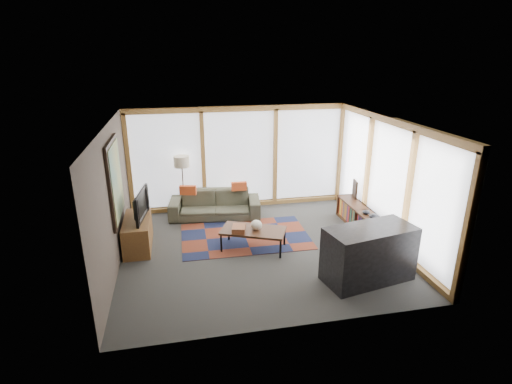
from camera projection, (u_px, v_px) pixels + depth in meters
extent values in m
plane|color=#333330|center=(260.00, 249.00, 8.21)|extent=(5.50, 5.50, 0.00)
cube|color=#483B35|center=(112.00, 199.00, 7.25)|extent=(0.04, 5.00, 2.60)
cube|color=#483B35|center=(298.00, 247.00, 5.46)|extent=(5.50, 0.04, 2.60)
cube|color=silver|center=(260.00, 122.00, 7.34)|extent=(5.50, 5.00, 0.04)
cube|color=white|center=(240.00, 158.00, 10.05)|extent=(5.30, 0.02, 2.35)
cube|color=white|center=(388.00, 180.00, 8.29)|extent=(0.02, 4.80, 2.35)
cube|color=black|center=(115.00, 181.00, 7.45)|extent=(0.05, 1.35, 1.55)
cube|color=gold|center=(117.00, 181.00, 7.46)|extent=(0.02, 1.20, 1.40)
cube|color=maroon|center=(245.00, 236.00, 8.75)|extent=(2.77, 1.80, 0.01)
imported|color=#38392A|center=(215.00, 204.00, 9.70)|extent=(2.27, 1.14, 0.63)
cube|color=#C3481F|center=(188.00, 190.00, 9.41)|extent=(0.41, 0.20, 0.21)
cube|color=#C3481F|center=(239.00, 186.00, 9.69)|extent=(0.38, 0.12, 0.21)
cube|color=brown|center=(239.00, 229.00, 7.99)|extent=(0.33, 0.37, 0.11)
ellipsoid|color=beige|center=(256.00, 225.00, 8.04)|extent=(0.26, 0.26, 0.20)
ellipsoid|color=black|center=(374.00, 216.00, 8.37)|extent=(0.23, 0.23, 0.10)
ellipsoid|color=black|center=(366.00, 212.00, 8.61)|extent=(0.20, 0.20, 0.08)
cube|color=black|center=(355.00, 189.00, 9.53)|extent=(0.10, 0.32, 0.42)
cube|color=brown|center=(138.00, 233.00, 8.18)|extent=(0.52, 1.24, 0.62)
imported|color=black|center=(137.00, 205.00, 8.02)|extent=(0.29, 1.03, 0.59)
cube|color=black|center=(369.00, 254.00, 6.97)|extent=(1.67, 1.02, 0.99)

